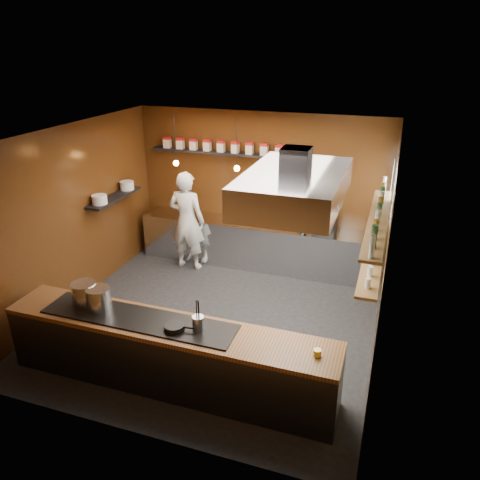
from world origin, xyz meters
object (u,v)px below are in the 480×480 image
at_px(stockpot_large, 99,299).
at_px(chef, 187,221).
at_px(stockpot_small, 85,294).
at_px(extractor_hood, 295,187).
at_px(espresso_machine, 325,221).

distance_m(stockpot_large, chef, 3.26).
bearing_deg(chef, stockpot_large, 94.16).
relative_size(stockpot_large, stockpot_small, 0.94).
relative_size(extractor_hood, chef, 1.02).
bearing_deg(stockpot_large, extractor_hood, 27.21).
height_order(extractor_hood, stockpot_large, extractor_hood).
xyz_separation_m(extractor_hood, stockpot_small, (-2.54, -1.13, -1.41)).
bearing_deg(espresso_machine, stockpot_large, -122.41).
relative_size(stockpot_small, chef, 0.17).
relative_size(extractor_hood, stockpot_small, 5.93).
bearing_deg(stockpot_small, extractor_hood, 23.90).
height_order(espresso_machine, chef, chef).
distance_m(stockpot_large, stockpot_small, 0.26).
xyz_separation_m(stockpot_large, espresso_machine, (2.35, 3.76, 0.01)).
xyz_separation_m(espresso_machine, chef, (-2.58, -0.51, -0.12)).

